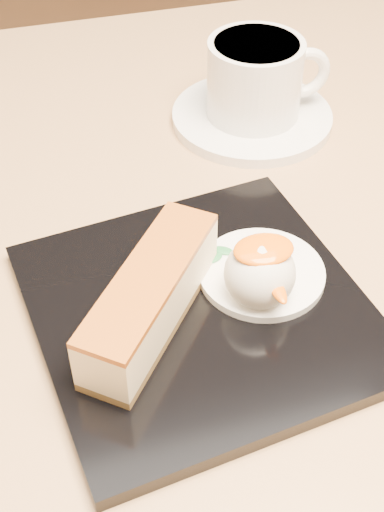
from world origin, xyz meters
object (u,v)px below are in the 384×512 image
object	(u,v)px
cheesecake	(151,298)
ice_cream_scoop	(260,274)
dessert_plate	(200,311)
saucer	(252,117)
table	(176,367)
coffee_cup	(257,77)

from	to	relation	value
cheesecake	ice_cream_scoop	bearing A→B (deg)	-51.13
cheesecake	ice_cream_scoop	distance (m)	0.08
dessert_plate	saucer	size ratio (longest dim) A/B	1.47
table	saucer	distance (m)	0.24
saucer	coffee_cup	xyz separation A→B (m)	(0.00, -0.00, 0.04)
table	cheesecake	xyz separation A→B (m)	(-0.04, -0.08, 0.19)
ice_cream_scoop	coffee_cup	size ratio (longest dim) A/B	0.42
dessert_plate	ice_cream_scoop	world-z (taller)	ice_cream_scoop
saucer	dessert_plate	bearing A→B (deg)	-117.42
dessert_plate	cheesecake	xyz separation A→B (m)	(-0.04, -0.01, 0.03)
table	ice_cream_scoop	size ratio (longest dim) A/B	16.50
dessert_plate	coffee_cup	distance (m)	0.25
table	ice_cream_scoop	xyz separation A→B (m)	(0.04, -0.08, 0.19)
table	cheesecake	world-z (taller)	cheesecake
table	saucer	xyz separation A→B (m)	(0.11, 0.14, 0.16)
dessert_plate	ice_cream_scoop	bearing A→B (deg)	-7.13
cheesecake	saucer	bearing A→B (deg)	5.39
dessert_plate	saucer	xyz separation A→B (m)	(0.12, 0.22, -0.00)
coffee_cup	table	bearing A→B (deg)	-126.38
ice_cream_scoop	saucer	xyz separation A→B (m)	(0.08, 0.23, -0.03)
table	saucer	size ratio (longest dim) A/B	5.33
saucer	coffee_cup	bearing A→B (deg)	-2.69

